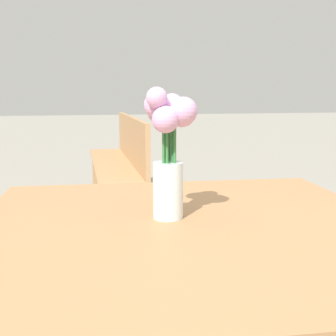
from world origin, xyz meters
name	(u,v)px	position (x,y,z in m)	size (l,w,h in m)	color
table_front	(189,261)	(0.00, 0.00, 0.66)	(1.05, 1.00, 0.75)	#9E7047
flower_vase	(169,146)	(-0.04, 0.05, 0.93)	(0.12, 0.13, 0.31)	silver
bench_near	(122,159)	(0.10, 2.79, 0.47)	(0.37, 1.83, 0.85)	tan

